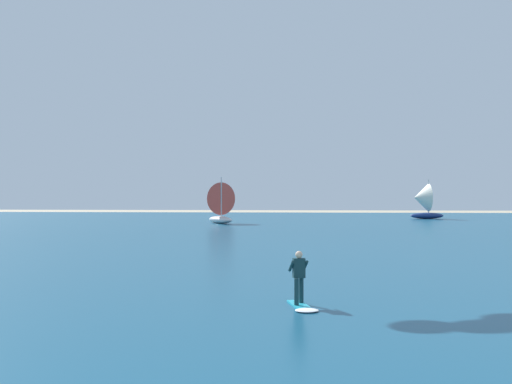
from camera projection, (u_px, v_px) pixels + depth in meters
ocean at (272, 230)px, 55.43m from camera, size 160.00×90.00×0.10m
kitesurfer at (300, 287)px, 18.10m from camera, size 1.01×2.03×1.67m
sailboat_near_shore at (422, 201)px, 76.71m from camera, size 4.38×3.73×5.07m
sailboat_mid_right at (218, 202)px, 66.22m from camera, size 4.31×4.56×5.07m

